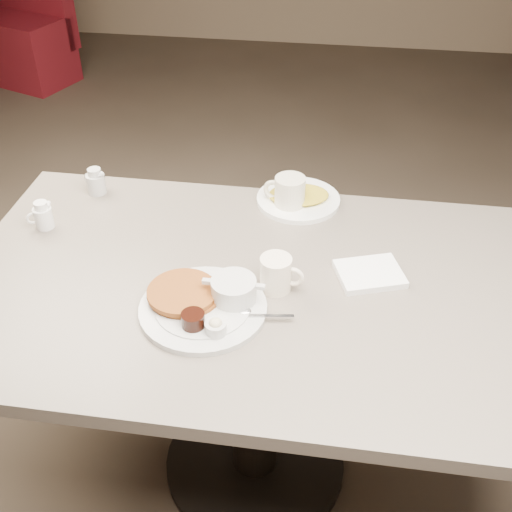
# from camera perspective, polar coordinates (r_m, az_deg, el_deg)

# --- Properties ---
(room) EXTENTS (7.04, 8.04, 2.84)m
(room) POSITION_cam_1_polar(r_m,az_deg,el_deg) (1.25, -0.14, 20.99)
(room) COLOR #4C3F33
(room) RESTS_ON ground
(diner_table) EXTENTS (1.50, 0.90, 0.75)m
(diner_table) POSITION_cam_1_polar(r_m,az_deg,el_deg) (1.68, -0.10, -6.93)
(diner_table) COLOR slate
(diner_table) RESTS_ON ground
(main_plate) EXTENTS (0.37, 0.30, 0.07)m
(main_plate) POSITION_cam_1_polar(r_m,az_deg,el_deg) (1.49, -4.51, -4.10)
(main_plate) COLOR silver
(main_plate) RESTS_ON diner_table
(coffee_mug_near) EXTENTS (0.11, 0.09, 0.09)m
(coffee_mug_near) POSITION_cam_1_polar(r_m,az_deg,el_deg) (1.52, 1.88, -1.57)
(coffee_mug_near) COLOR white
(coffee_mug_near) RESTS_ON diner_table
(napkin) EXTENTS (0.19, 0.17, 0.02)m
(napkin) POSITION_cam_1_polar(r_m,az_deg,el_deg) (1.61, 10.20, -1.60)
(napkin) COLOR white
(napkin) RESTS_ON diner_table
(coffee_mug_far) EXTENTS (0.13, 0.10, 0.10)m
(coffee_mug_far) POSITION_cam_1_polar(r_m,az_deg,el_deg) (1.82, 2.97, 5.67)
(coffee_mug_far) COLOR silver
(coffee_mug_far) RESTS_ON diner_table
(creamer_left) EXTENTS (0.07, 0.06, 0.08)m
(creamer_left) POSITION_cam_1_polar(r_m,az_deg,el_deg) (1.84, -18.64, 3.45)
(creamer_left) COLOR white
(creamer_left) RESTS_ON diner_table
(creamer_right) EXTENTS (0.08, 0.06, 0.08)m
(creamer_right) POSITION_cam_1_polar(r_m,az_deg,el_deg) (1.96, -14.24, 6.49)
(creamer_right) COLOR beige
(creamer_right) RESTS_ON diner_table
(hash_plate) EXTENTS (0.29, 0.29, 0.04)m
(hash_plate) POSITION_cam_1_polar(r_m,az_deg,el_deg) (1.87, 3.83, 5.23)
(hash_plate) COLOR white
(hash_plate) RESTS_ON diner_table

